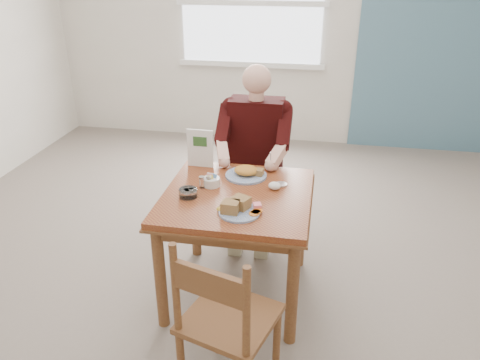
% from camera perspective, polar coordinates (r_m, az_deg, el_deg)
% --- Properties ---
extents(floor, '(6.00, 6.00, 0.00)m').
position_cam_1_polar(floor, '(3.29, -0.32, -13.37)').
color(floor, '#72655C').
rests_on(floor, ground).
extents(wall_back, '(5.50, 0.00, 5.50)m').
position_cam_1_polar(wall_back, '(5.57, 5.71, 18.60)').
color(wall_back, silver).
rests_on(wall_back, ground).
extents(accent_panel, '(1.60, 0.02, 2.80)m').
position_cam_1_polar(accent_panel, '(5.64, 22.84, 16.94)').
color(accent_panel, slate).
rests_on(accent_panel, ground).
extents(lemon_wedge, '(0.06, 0.05, 0.03)m').
position_cam_1_polar(lemon_wedge, '(2.67, -2.34, -3.58)').
color(lemon_wedge, gold).
rests_on(lemon_wedge, table).
extents(napkin, '(0.09, 0.08, 0.05)m').
position_cam_1_polar(napkin, '(2.92, 4.25, -0.71)').
color(napkin, white).
rests_on(napkin, table).
extents(metal_dish, '(0.10, 0.10, 0.01)m').
position_cam_1_polar(metal_dish, '(2.99, 5.02, -0.54)').
color(metal_dish, silver).
rests_on(metal_dish, table).
extents(window, '(1.72, 0.04, 1.42)m').
position_cam_1_polar(window, '(5.57, 1.38, 20.78)').
color(window, white).
rests_on(window, wall_back).
extents(table, '(0.92, 0.92, 0.75)m').
position_cam_1_polar(table, '(2.93, -0.35, -3.61)').
color(table, brown).
rests_on(table, ground).
extents(chair_far, '(0.42, 0.42, 0.95)m').
position_cam_1_polar(chair_far, '(3.70, 1.96, 0.15)').
color(chair_far, brown).
rests_on(chair_far, ground).
extents(chair_near, '(0.52, 0.52, 0.95)m').
position_cam_1_polar(chair_near, '(2.35, -1.81, -16.95)').
color(chair_near, brown).
rests_on(chair_near, ground).
extents(diner, '(0.53, 0.56, 1.39)m').
position_cam_1_polar(diner, '(3.49, 1.81, 4.47)').
color(diner, gray).
rests_on(diner, chair_far).
extents(near_plate, '(0.28, 0.28, 0.08)m').
position_cam_1_polar(near_plate, '(2.66, -0.20, -3.41)').
color(near_plate, white).
rests_on(near_plate, table).
extents(far_plate, '(0.31, 0.31, 0.07)m').
position_cam_1_polar(far_plate, '(3.09, 0.85, 0.91)').
color(far_plate, white).
rests_on(far_plate, table).
extents(caddy, '(0.12, 0.12, 0.08)m').
position_cam_1_polar(caddy, '(2.97, -3.51, -0.20)').
color(caddy, white).
rests_on(caddy, table).
extents(shakers, '(0.09, 0.06, 0.08)m').
position_cam_1_polar(shakers, '(2.95, -4.26, -0.20)').
color(shakers, white).
rests_on(shakers, table).
extents(creamer, '(0.12, 0.12, 0.05)m').
position_cam_1_polar(creamer, '(2.84, -6.34, -1.56)').
color(creamer, white).
rests_on(creamer, table).
extents(menu, '(0.18, 0.02, 0.27)m').
position_cam_1_polar(menu, '(3.21, -4.88, 3.90)').
color(menu, white).
rests_on(menu, table).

